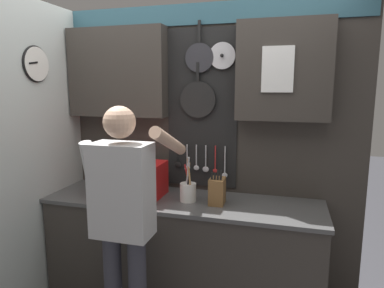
# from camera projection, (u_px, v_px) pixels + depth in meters

# --- Properties ---
(base_cabinet_counter) EXTENTS (2.14, 0.61, 0.90)m
(base_cabinet_counter) POSITION_uv_depth(u_px,v_px,m) (182.00, 254.00, 2.73)
(base_cabinet_counter) COLOR #38332D
(base_cabinet_counter) RESTS_ON ground_plane
(back_wall_unit) EXTENTS (2.71, 0.22, 2.40)m
(back_wall_unit) POSITION_uv_depth(u_px,v_px,m) (191.00, 119.00, 2.81)
(back_wall_unit) COLOR #38332D
(back_wall_unit) RESTS_ON ground_plane
(side_wall) EXTENTS (0.07, 1.60, 2.40)m
(side_wall) POSITION_uv_depth(u_px,v_px,m) (24.00, 162.00, 2.51)
(side_wall) COLOR silver
(side_wall) RESTS_ON ground_plane
(microwave) EXTENTS (0.53, 0.36, 0.27)m
(microwave) POSITION_uv_depth(u_px,v_px,m) (130.00, 179.00, 2.72)
(microwave) COLOR red
(microwave) RESTS_ON base_cabinet_counter
(knife_block) EXTENTS (0.11, 0.15, 0.27)m
(knife_block) POSITION_uv_depth(u_px,v_px,m) (217.00, 191.00, 2.54)
(knife_block) COLOR brown
(knife_block) RESTS_ON base_cabinet_counter
(utensil_crock) EXTENTS (0.12, 0.12, 0.35)m
(utensil_crock) POSITION_uv_depth(u_px,v_px,m) (188.00, 190.00, 2.60)
(utensil_crock) COLOR white
(utensil_crock) RESTS_ON base_cabinet_counter
(person) EXTENTS (0.54, 0.63, 1.65)m
(person) POSITION_uv_depth(u_px,v_px,m) (123.00, 209.00, 2.21)
(person) COLOR #383842
(person) RESTS_ON ground_plane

